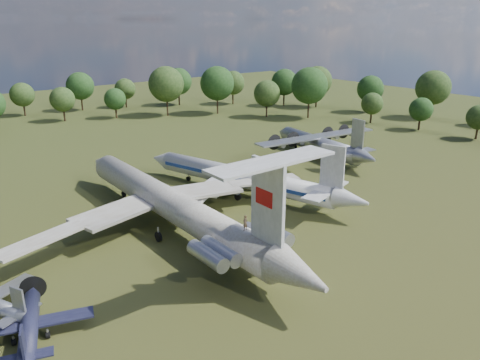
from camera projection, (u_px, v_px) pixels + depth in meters
ground at (172, 234)px, 63.14m from camera, size 300.00×300.00×0.00m
il62_airliner at (171, 210)px, 63.72m from camera, size 45.16×58.63×5.74m
tu104_jet at (242, 181)px, 76.76m from camera, size 45.73×53.30×4.54m
an12_transport at (319, 147)px, 97.99m from camera, size 32.84×35.82×4.28m
small_prop_west at (30, 329)px, 41.98m from camera, size 15.17×17.78×2.22m
person_on_il62 at (245, 223)px, 50.54m from camera, size 0.68×0.49×1.76m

